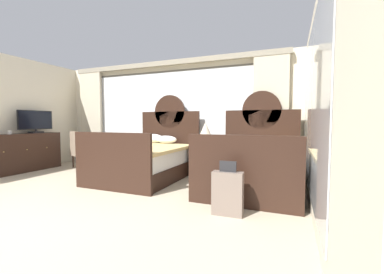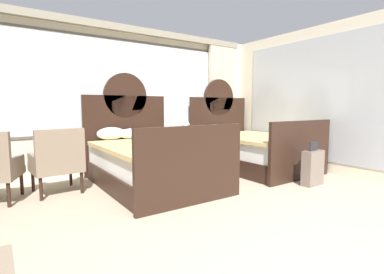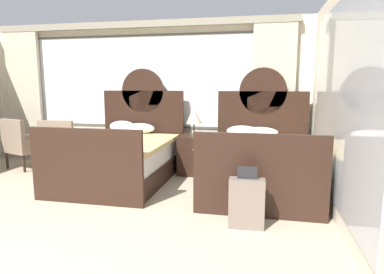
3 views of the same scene
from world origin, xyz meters
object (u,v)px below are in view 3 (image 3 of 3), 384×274
object	(u,v)px
armchair_by_window_centre	(23,143)
table_lamp_on_nightstand	(194,115)
bed_near_window	(122,157)
book_on_nightstand	(199,136)
nightstand_between_beds	(197,154)
bed_near_mirror	(260,164)
armchair_by_window_left	(62,145)
suitcase_on_floor	(247,203)

from	to	relation	value
armchair_by_window_centre	table_lamp_on_nightstand	bearing A→B (deg)	6.92
bed_near_window	book_on_nightstand	distance (m)	1.32
nightstand_between_beds	bed_near_mirror	bearing A→B (deg)	-31.53
book_on_nightstand	bed_near_window	bearing A→B (deg)	-154.53
book_on_nightstand	armchair_by_window_left	world-z (taller)	armchair_by_window_left
armchair_by_window_left	book_on_nightstand	bearing A→B (deg)	5.48
armchair_by_window_centre	armchair_by_window_left	bearing A→B (deg)	-0.33
armchair_by_window_left	nightstand_between_beds	bearing A→B (deg)	8.36
nightstand_between_beds	suitcase_on_floor	world-z (taller)	suitcase_on_floor
table_lamp_on_nightstand	armchair_by_window_left	xyz separation A→B (m)	(-2.32, -0.38, -0.53)
bed_near_window	suitcase_on_floor	distance (m)	2.51
nightstand_between_beds	table_lamp_on_nightstand	bearing A→B (deg)	149.50
armchair_by_window_left	suitcase_on_floor	world-z (taller)	armchair_by_window_left
armchair_by_window_centre	nightstand_between_beds	bearing A→B (deg)	6.20
book_on_nightstand	suitcase_on_floor	distance (m)	2.21
nightstand_between_beds	armchair_by_window_centre	size ratio (longest dim) A/B	0.71
book_on_nightstand	nightstand_between_beds	bearing A→B (deg)	119.73
bed_near_window	armchair_by_window_left	distance (m)	1.32
nightstand_between_beds	book_on_nightstand	bearing A→B (deg)	-60.27
table_lamp_on_nightstand	armchair_by_window_centre	world-z (taller)	table_lamp_on_nightstand
book_on_nightstand	armchair_by_window_centre	world-z (taller)	armchair_by_window_centre
nightstand_between_beds	armchair_by_window_centre	world-z (taller)	armchair_by_window_centre
nightstand_between_beds	book_on_nightstand	xyz separation A→B (m)	(0.07, -0.11, 0.34)
bed_near_window	book_on_nightstand	xyz separation A→B (m)	(1.16, 0.55, 0.29)
armchair_by_window_left	bed_near_mirror	bearing A→B (deg)	-5.24
bed_near_window	table_lamp_on_nightstand	world-z (taller)	bed_near_window
armchair_by_window_left	suitcase_on_floor	distance (m)	3.77
bed_near_window	bed_near_mirror	distance (m)	2.18
bed_near_window	suitcase_on_floor	world-z (taller)	bed_near_window
nightstand_between_beds	table_lamp_on_nightstand	world-z (taller)	table_lamp_on_nightstand
suitcase_on_floor	book_on_nightstand	bearing A→B (deg)	114.48
bed_near_mirror	suitcase_on_floor	world-z (taller)	bed_near_mirror
table_lamp_on_nightstand	suitcase_on_floor	size ratio (longest dim) A/B	0.73
bed_near_mirror	armchair_by_window_centre	distance (m)	4.26
nightstand_between_beds	book_on_nightstand	world-z (taller)	book_on_nightstand
bed_near_window	bed_near_mirror	world-z (taller)	same
book_on_nightstand	suitcase_on_floor	xyz separation A→B (m)	(0.90, -1.98, -0.40)
bed_near_mirror	nightstand_between_beds	xyz separation A→B (m)	(-1.08, 0.67, -0.05)
table_lamp_on_nightstand	armchair_by_window_left	distance (m)	2.41
book_on_nightstand	armchair_by_window_left	distance (m)	2.46
bed_near_mirror	table_lamp_on_nightstand	distance (m)	1.48
table_lamp_on_nightstand	armchair_by_window_centre	distance (m)	3.18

